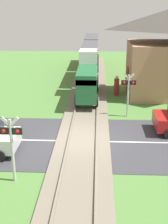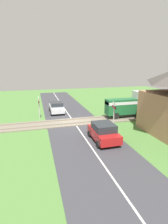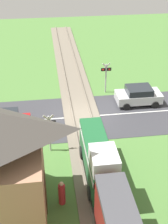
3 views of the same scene
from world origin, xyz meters
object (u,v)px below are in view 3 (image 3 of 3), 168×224
at_px(car_far_side, 4,123).
at_px(pedestrian_by_station, 62,194).
at_px(car_near_crossing, 138,95).
at_px(crossing_signal_west_approach, 106,74).
at_px(crossing_signal_east_approach, 49,128).

height_order(car_far_side, pedestrian_by_station, car_far_side).
bearing_deg(car_far_side, car_near_crossing, -164.93).
relative_size(car_near_crossing, crossing_signal_west_approach, 1.32).
distance_m(car_near_crossing, crossing_signal_east_approach, 9.27).
xyz_separation_m(car_far_side, crossing_signal_west_approach, (-8.39, -5.29, 0.97)).
distance_m(crossing_signal_west_approach, crossing_signal_east_approach, 9.31).
height_order(car_far_side, crossing_signal_west_approach, crossing_signal_west_approach).
distance_m(car_far_side, crossing_signal_east_approach, 4.09).
distance_m(car_near_crossing, crossing_signal_west_approach, 3.49).
relative_size(crossing_signal_east_approach, pedestrian_by_station, 1.84).
height_order(car_near_crossing, pedestrian_by_station, car_near_crossing).
bearing_deg(crossing_signal_east_approach, pedestrian_by_station, 95.26).
xyz_separation_m(car_far_side, crossing_signal_east_approach, (-3.15, 2.41, 0.97)).
relative_size(car_far_side, pedestrian_by_station, 2.42).
height_order(car_near_crossing, car_far_side, car_far_side).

